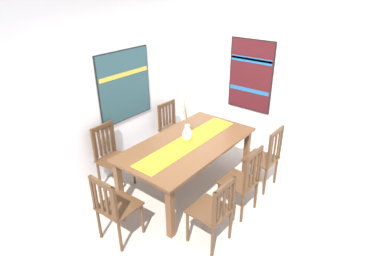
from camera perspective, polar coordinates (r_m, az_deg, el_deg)
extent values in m
cube|color=#B2A89E|center=(4.39, 4.72, -14.89)|extent=(6.40, 6.40, 0.03)
cube|color=silver|center=(4.82, -13.54, 7.15)|extent=(6.40, 0.12, 2.70)
cube|color=silver|center=(5.22, 16.76, 8.20)|extent=(0.12, 6.40, 2.70)
cube|color=brown|center=(4.40, -0.69, -2.87)|extent=(2.00, 1.08, 0.03)
cube|color=brown|center=(3.79, -4.01, -15.28)|extent=(0.08, 0.08, 0.71)
cube|color=brown|center=(5.05, 10.01, -4.07)|extent=(0.08, 0.08, 0.71)
cube|color=brown|center=(4.33, -13.28, -10.00)|extent=(0.08, 0.08, 0.71)
cube|color=brown|center=(5.46, 1.58, -1.17)|extent=(0.08, 0.08, 0.71)
cube|color=gold|center=(4.39, -0.69, -2.64)|extent=(1.84, 0.36, 0.01)
ellipsoid|color=silver|center=(4.35, -0.88, -1.25)|extent=(0.15, 0.13, 0.23)
cylinder|color=silver|center=(4.29, -0.89, 0.27)|extent=(0.07, 0.07, 0.05)
cylinder|color=#997F5B|center=(4.24, -1.84, 3.73)|extent=(0.01, 0.18, 0.47)
cylinder|color=#997F5B|center=(4.21, -0.33, 3.13)|extent=(0.07, 0.06, 0.41)
cylinder|color=#997F5B|center=(4.18, -1.21, 2.34)|extent=(0.09, 0.02, 0.32)
cylinder|color=#997F5B|center=(4.20, -1.19, 2.94)|extent=(0.04, 0.04, 0.39)
cylinder|color=#997F5B|center=(4.23, -1.06, 3.51)|extent=(0.05, 0.07, 0.45)
cylinder|color=#997F5B|center=(4.17, -1.10, 2.27)|extent=(0.10, 0.05, 0.33)
cube|color=#4C301C|center=(5.42, -3.15, -0.33)|extent=(0.44, 0.44, 0.03)
cylinder|color=#4C301C|center=(5.54, -0.45, -2.38)|extent=(0.04, 0.04, 0.44)
cylinder|color=#4C301C|center=(5.30, -3.01, -3.78)|extent=(0.04, 0.04, 0.44)
cylinder|color=#4C301C|center=(5.75, -3.16, -1.26)|extent=(0.04, 0.04, 0.44)
cylinder|color=#4C301C|center=(5.53, -5.73, -2.56)|extent=(0.04, 0.04, 0.44)
cube|color=#4C301C|center=(5.56, -3.35, 3.06)|extent=(0.04, 0.04, 0.45)
cube|color=#4C301C|center=(5.33, -6.02, 1.90)|extent=(0.04, 0.04, 0.45)
cube|color=#4C301C|center=(5.37, -4.73, 4.40)|extent=(0.38, 0.05, 0.06)
cube|color=#4C301C|center=(5.55, -3.55, 2.83)|extent=(0.04, 0.02, 0.36)
cube|color=#4C301C|center=(5.50, -4.10, 2.59)|extent=(0.04, 0.02, 0.36)
cube|color=#4C301C|center=(5.45, -4.65, 2.35)|extent=(0.04, 0.02, 0.36)
cube|color=#4C301C|center=(5.40, -5.22, 2.10)|extent=(0.04, 0.02, 0.36)
cube|color=#4C301C|center=(5.35, -5.80, 1.84)|extent=(0.04, 0.02, 0.36)
cube|color=#4C301C|center=(4.15, 8.53, -9.68)|extent=(0.43, 0.43, 0.03)
cylinder|color=#4C301C|center=(4.24, 4.90, -12.47)|extent=(0.04, 0.04, 0.44)
cylinder|color=#4C301C|center=(4.49, 7.58, -10.19)|extent=(0.04, 0.04, 0.44)
cylinder|color=#4C301C|center=(4.10, 9.15, -14.35)|extent=(0.04, 0.04, 0.44)
cylinder|color=#4C301C|center=(4.35, 11.66, -11.86)|extent=(0.04, 0.04, 0.44)
cube|color=#4C301C|center=(3.80, 9.82, -8.66)|extent=(0.04, 0.04, 0.51)
cube|color=#4C301C|center=(4.07, 12.41, -6.34)|extent=(0.04, 0.04, 0.51)
cube|color=#4C301C|center=(3.81, 11.45, -4.62)|extent=(0.38, 0.04, 0.06)
cube|color=#4C301C|center=(3.84, 10.13, -8.55)|extent=(0.04, 0.02, 0.42)
cube|color=#4C301C|center=(3.90, 10.81, -7.94)|extent=(0.04, 0.02, 0.42)
cube|color=#4C301C|center=(3.97, 11.47, -7.35)|extent=(0.04, 0.02, 0.42)
cube|color=#4C301C|center=(4.04, 12.10, -6.78)|extent=(0.04, 0.02, 0.42)
cube|color=#4C301C|center=(3.68, 3.23, -14.80)|extent=(0.43, 0.43, 0.03)
cylinder|color=#4C301C|center=(3.82, -0.83, -17.67)|extent=(0.04, 0.04, 0.44)
cylinder|color=#4C301C|center=(4.02, 2.62, -14.93)|extent=(0.04, 0.04, 0.44)
cylinder|color=#4C301C|center=(3.66, 3.74, -20.13)|extent=(0.04, 0.04, 0.44)
cylinder|color=#4C301C|center=(3.88, 7.04, -17.07)|extent=(0.04, 0.04, 0.44)
cube|color=#4C301C|center=(3.34, 4.12, -14.72)|extent=(0.04, 0.04, 0.44)
cube|color=#4C301C|center=(3.57, 7.59, -11.72)|extent=(0.04, 0.04, 0.44)
cube|color=#4C301C|center=(3.34, 6.07, -10.67)|extent=(0.38, 0.04, 0.06)
cube|color=#4C301C|center=(3.39, 4.79, -14.33)|extent=(0.04, 0.02, 0.35)
cube|color=#4C301C|center=(3.46, 5.91, -13.37)|extent=(0.04, 0.02, 0.35)
cube|color=#4C301C|center=(3.54, 6.98, -12.44)|extent=(0.04, 0.02, 0.35)
cube|color=#4C301C|center=(4.68, -13.97, -5.71)|extent=(0.45, 0.45, 0.03)
cylinder|color=#4C301C|center=(4.79, -10.62, -7.82)|extent=(0.04, 0.04, 0.44)
cylinder|color=#4C301C|center=(4.60, -13.75, -9.81)|extent=(0.04, 0.04, 0.44)
cylinder|color=#4C301C|center=(5.02, -13.60, -6.44)|extent=(0.04, 0.04, 0.44)
cylinder|color=#4C301C|center=(4.83, -16.70, -8.26)|extent=(0.04, 0.04, 0.44)
cube|color=#4C301C|center=(4.78, -14.30, -1.37)|extent=(0.04, 0.04, 0.51)
cube|color=#4C301C|center=(4.59, -17.57, -3.07)|extent=(0.04, 0.04, 0.51)
cube|color=#4C301C|center=(4.59, -16.24, 0.27)|extent=(0.38, 0.06, 0.06)
cube|color=#4C301C|center=(4.78, -14.52, -1.65)|extent=(0.04, 0.02, 0.42)
cube|color=#4C301C|center=(4.73, -15.20, -2.00)|extent=(0.04, 0.02, 0.42)
cube|color=#4C301C|center=(4.69, -15.88, -2.36)|extent=(0.04, 0.02, 0.42)
cube|color=#4C301C|center=(4.65, -16.57, -2.72)|extent=(0.04, 0.02, 0.42)
cube|color=#4C301C|center=(4.61, -17.28, -3.09)|extent=(0.04, 0.02, 0.42)
cube|color=#4C301C|center=(4.69, 12.54, -5.53)|extent=(0.43, 0.43, 0.03)
cylinder|color=#4C301C|center=(4.74, 9.32, -8.14)|extent=(0.04, 0.04, 0.44)
cylinder|color=#4C301C|center=(5.01, 11.40, -6.27)|extent=(0.04, 0.04, 0.44)
cylinder|color=#4C301C|center=(4.61, 13.23, -9.60)|extent=(0.04, 0.04, 0.44)
cylinder|color=#4C301C|center=(4.89, 15.13, -7.59)|extent=(0.04, 0.04, 0.44)
cube|color=#4C301C|center=(4.34, 14.02, -4.25)|extent=(0.04, 0.04, 0.52)
cube|color=#4C301C|center=(4.64, 15.95, -2.44)|extent=(0.04, 0.04, 0.52)
cube|color=#4C301C|center=(4.38, 15.36, -0.71)|extent=(0.38, 0.04, 0.06)
cube|color=#4C301C|center=(4.40, 14.37, -4.07)|extent=(0.04, 0.02, 0.43)
cube|color=#4C301C|center=(4.50, 15.00, -3.48)|extent=(0.04, 0.02, 0.43)
cube|color=#4C301C|center=(4.59, 15.60, -2.92)|extent=(0.04, 0.02, 0.43)
cube|color=#4C301C|center=(3.83, -13.25, -13.71)|extent=(0.43, 0.43, 0.03)
cylinder|color=#4C301C|center=(4.17, -12.75, -13.93)|extent=(0.04, 0.04, 0.44)
cylinder|color=#4C301C|center=(3.96, -9.09, -16.07)|extent=(0.04, 0.04, 0.44)
cylinder|color=#4C301C|center=(4.01, -16.67, -16.40)|extent=(0.04, 0.04, 0.44)
cylinder|color=#4C301C|center=(3.79, -13.07, -18.84)|extent=(0.04, 0.04, 0.44)
cube|color=#4C301C|center=(3.72, -17.71, -11.15)|extent=(0.04, 0.04, 0.44)
cube|color=#4C301C|center=(3.48, -13.97, -13.48)|extent=(0.04, 0.04, 0.44)
cube|color=#4C301C|center=(3.49, -16.30, -9.80)|extent=(0.05, 0.38, 0.06)
cube|color=#4C301C|center=(3.70, -17.26, -11.60)|extent=(0.02, 0.04, 0.35)
cube|color=#4C301C|center=(3.64, -16.35, -12.18)|extent=(0.02, 0.04, 0.35)
cube|color=#4C301C|center=(3.58, -15.41, -12.77)|extent=(0.02, 0.04, 0.35)
cube|color=#4C301C|center=(3.52, -14.42, -13.37)|extent=(0.02, 0.04, 0.35)
cube|color=black|center=(4.82, -12.28, 7.60)|extent=(0.98, 0.04, 1.07)
cube|color=#284C56|center=(4.80, -12.11, 7.56)|extent=(0.95, 0.01, 1.04)
cube|color=gold|center=(4.75, -12.27, 9.61)|extent=(0.92, 0.00, 0.06)
cube|color=black|center=(5.39, 10.74, 9.45)|extent=(0.04, 0.80, 1.21)
cube|color=#471419|center=(5.37, 10.62, 9.40)|extent=(0.01, 0.77, 1.18)
cube|color=#1E60A8|center=(5.44, 10.38, 6.85)|extent=(0.00, 0.74, 0.07)
cube|color=#1E60A8|center=(5.29, 10.85, 12.34)|extent=(0.00, 0.74, 0.05)
cube|color=#1E60A8|center=(5.30, 10.83, 12.06)|extent=(0.00, 0.74, 0.07)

